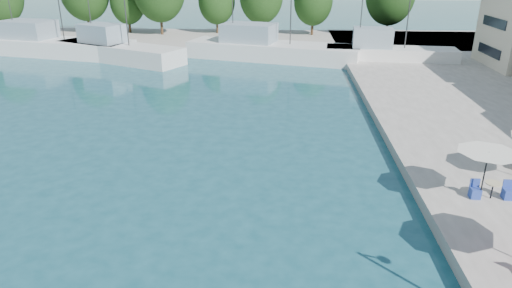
# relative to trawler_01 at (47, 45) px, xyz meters

# --- Properties ---
(quay_far) EXTENTS (90.00, 16.00, 0.60)m
(quay_far) POSITION_rel_trawler_01_xyz_m (20.26, 9.91, -0.77)
(quay_far) COLOR gray
(quay_far) RESTS_ON ground
(trawler_01) EXTENTS (20.39, 9.37, 10.20)m
(trawler_01) POSITION_rel_trawler_01_xyz_m (0.00, 0.00, 0.00)
(trawler_01) COLOR silver
(trawler_01) RESTS_ON ground
(trawler_02) EXTENTS (15.84, 10.51, 10.20)m
(trawler_02) POSITION_rel_trawler_01_xyz_m (9.34, -2.88, 0.00)
(trawler_02) COLOR silver
(trawler_02) RESTS_ON ground
(trawler_03) EXTENTS (19.82, 9.91, 10.20)m
(trawler_03) POSITION_rel_trawler_01_xyz_m (26.14, -1.12, 0.00)
(trawler_03) COLOR silver
(trawler_03) RESTS_ON ground
(trawler_04) EXTENTS (13.69, 4.79, 10.20)m
(trawler_04) POSITION_rel_trawler_01_xyz_m (38.75, -3.19, 0.00)
(trawler_04) COLOR silver
(trawler_04) RESTS_ON ground
(tree_03) EXTENTS (4.87, 4.87, 7.21)m
(tree_03) POSITION_rel_trawler_01_xyz_m (5.33, 13.88, 3.69)
(tree_03) COLOR #3F2B19
(tree_03) RESTS_ON quay_far
(tree_05) EXTENTS (5.16, 5.16, 7.64)m
(tree_05) POSITION_rel_trawler_01_xyz_m (18.12, 14.07, 3.94)
(tree_05) COLOR #3F2B19
(tree_05) RESTS_ON quay_far
(tree_07) EXTENTS (5.30, 5.30, 7.85)m
(tree_07) POSITION_rel_trawler_01_xyz_m (31.61, 13.36, 4.06)
(tree_07) COLOR #3F2B19
(tree_07) RESTS_ON quay_far
(umbrella_white) EXTENTS (2.61, 2.61, 2.25)m
(umbrella_white) POSITION_rel_trawler_01_xyz_m (36.71, -34.10, 1.53)
(umbrella_white) COLOR black
(umbrella_white) RESTS_ON quay_right
(cafe_table_02) EXTENTS (1.82, 0.70, 0.76)m
(cafe_table_02) POSITION_rel_trawler_01_xyz_m (37.25, -33.95, -0.18)
(cafe_table_02) COLOR black
(cafe_table_02) RESTS_ON quay_right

